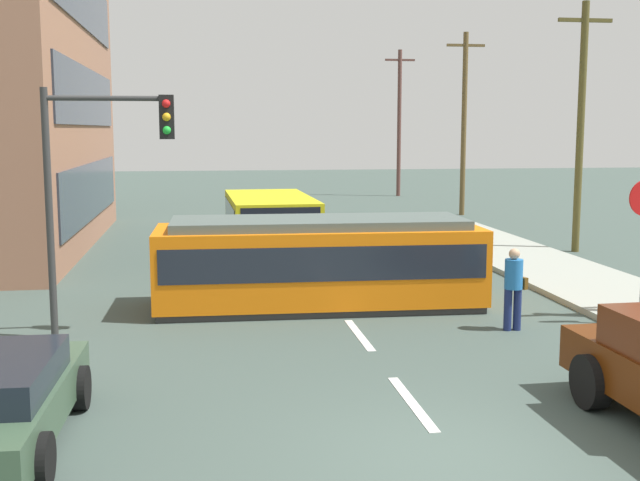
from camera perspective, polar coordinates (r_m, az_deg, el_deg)
name	(u,v)px	position (r m, az deg, el deg)	size (l,w,h in m)	color
ground_plane	(327,294)	(19.74, 0.53, -3.83)	(120.00, 120.00, 0.00)	#3E4E48
lane_stripe_1	(412,403)	(12.17, 6.56, -11.39)	(0.16, 2.40, 0.01)	silver
lane_stripe_2	(359,335)	(15.90, 2.80, -6.71)	(0.16, 2.40, 0.01)	silver
lane_stripe_3	(303,263)	(24.25, -1.19, -1.61)	(0.16, 2.40, 0.01)	silver
lane_stripe_4	(283,237)	(30.14, -2.64, 0.26)	(0.16, 2.40, 0.01)	silver
streetcar_tram	(319,261)	(18.15, -0.09, -1.49)	(7.36, 2.71, 2.03)	orange
city_bus	(270,222)	(25.27, -3.58, 1.30)	(2.64, 5.87, 1.94)	gold
pedestrian_crossing	(514,284)	(16.51, 13.62, -3.04)	(0.49, 0.36, 1.67)	navy
traffic_light_mast	(100,164)	(15.90, -15.40, 5.24)	(2.46, 0.33, 4.80)	#333333
utility_pole_mid	(581,123)	(27.55, 18.07, 7.94)	(1.80, 0.24, 8.07)	brown
utility_pole_far	(464,121)	(38.27, 10.21, 8.38)	(1.80, 0.24, 8.45)	brown
utility_pole_distant	(399,121)	(48.80, 5.66, 8.49)	(1.80, 0.24, 8.70)	brown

